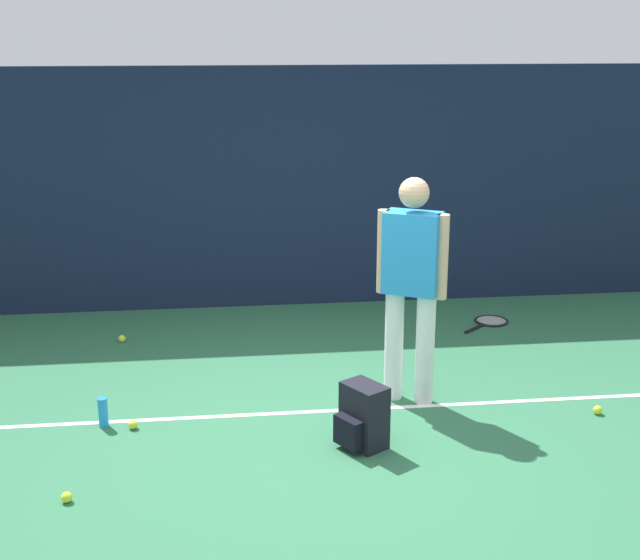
% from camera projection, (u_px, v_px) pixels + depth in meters
% --- Properties ---
extents(ground_plane, '(12.00, 12.00, 0.00)m').
position_uv_depth(ground_plane, '(327.00, 434.00, 5.97)').
color(ground_plane, '#2D6B47').
extents(back_fence, '(10.00, 0.10, 2.38)m').
position_uv_depth(back_fence, '(289.00, 189.00, 8.50)').
color(back_fence, '#141E38').
rests_on(back_fence, ground).
extents(court_line, '(9.00, 0.05, 0.00)m').
position_uv_depth(court_line, '(320.00, 411.00, 6.33)').
color(court_line, white).
rests_on(court_line, ground).
extents(tennis_player, '(0.48, 0.38, 1.70)m').
position_uv_depth(tennis_player, '(411.00, 277.00, 6.26)').
color(tennis_player, white).
rests_on(tennis_player, ground).
extents(tennis_racket, '(0.58, 0.54, 0.03)m').
position_uv_depth(tennis_racket, '(490.00, 322.00, 8.23)').
color(tennis_racket, black).
rests_on(tennis_racket, ground).
extents(backpack, '(0.38, 0.37, 0.44)m').
position_uv_depth(backpack, '(362.00, 417.00, 5.75)').
color(backpack, black).
rests_on(backpack, ground).
extents(tennis_ball_near_player, '(0.07, 0.07, 0.07)m').
position_uv_depth(tennis_ball_near_player, '(598.00, 410.00, 6.27)').
color(tennis_ball_near_player, '#CCE033').
rests_on(tennis_ball_near_player, ground).
extents(tennis_ball_by_fence, '(0.07, 0.07, 0.07)m').
position_uv_depth(tennis_ball_by_fence, '(122.00, 339.00, 7.72)').
color(tennis_ball_by_fence, '#CCE033').
rests_on(tennis_ball_by_fence, ground).
extents(tennis_ball_mid_court, '(0.07, 0.07, 0.07)m').
position_uv_depth(tennis_ball_mid_court, '(67.00, 497.00, 5.10)').
color(tennis_ball_mid_court, '#CCE033').
rests_on(tennis_ball_mid_court, ground).
extents(tennis_ball_far_left, '(0.07, 0.07, 0.07)m').
position_uv_depth(tennis_ball_far_left, '(133.00, 425.00, 6.04)').
color(tennis_ball_far_left, '#CCE033').
rests_on(tennis_ball_far_left, ground).
extents(water_bottle, '(0.07, 0.07, 0.22)m').
position_uv_depth(water_bottle, '(103.00, 412.00, 6.06)').
color(water_bottle, '#268CD8').
rests_on(water_bottle, ground).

